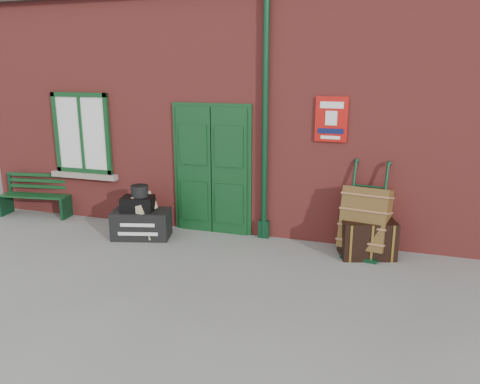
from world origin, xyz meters
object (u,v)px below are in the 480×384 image
at_px(houdini_trunk, 142,224).
at_px(dark_trunk, 367,238).
at_px(bench, 37,194).
at_px(porter_trolley, 365,220).

distance_m(houdini_trunk, dark_trunk, 3.74).
height_order(bench, dark_trunk, bench).
bearing_deg(bench, dark_trunk, -9.83).
height_order(bench, houdini_trunk, bench).
bearing_deg(houdini_trunk, dark_trunk, -10.23).
xyz_separation_m(houdini_trunk, dark_trunk, (3.72, 0.33, 0.05)).
height_order(porter_trolley, dark_trunk, porter_trolley).
xyz_separation_m(houdini_trunk, porter_trolley, (3.67, 0.43, 0.31)).
xyz_separation_m(bench, dark_trunk, (6.34, -0.18, -0.14)).
height_order(bench, porter_trolley, porter_trolley).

